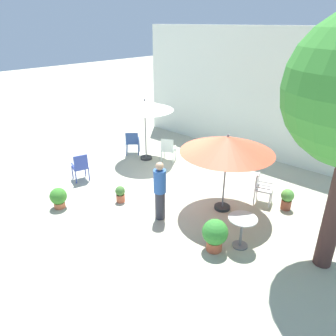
% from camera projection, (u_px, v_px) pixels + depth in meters
% --- Properties ---
extents(ground_plane, '(60.00, 60.00, 0.00)m').
position_uv_depth(ground_plane, '(173.00, 192.00, 9.78)').
color(ground_plane, '#B6B299').
extents(villa_facade, '(10.19, 0.30, 4.63)m').
position_uv_depth(villa_facade, '(254.00, 93.00, 11.83)').
color(villa_facade, white).
rests_on(villa_facade, ground).
extents(patio_umbrella_0, '(2.07, 2.07, 2.28)m').
position_uv_depth(patio_umbrella_0, '(145.00, 106.00, 11.27)').
color(patio_umbrella_0, '#2D2D2D').
rests_on(patio_umbrella_0, ground).
extents(patio_umbrella_1, '(2.44, 2.44, 2.19)m').
position_uv_depth(patio_umbrella_1, '(227.00, 145.00, 8.11)').
color(patio_umbrella_1, '#2D2D2D').
rests_on(patio_umbrella_1, ground).
extents(cafe_table_0, '(0.65, 0.65, 0.77)m').
position_uv_depth(cafe_table_0, '(242.00, 227.00, 7.21)').
color(cafe_table_0, silver).
rests_on(cafe_table_0, ground).
extents(patio_chair_0, '(0.57, 0.58, 0.92)m').
position_uv_depth(patio_chair_0, '(80.00, 166.00, 10.26)').
color(patio_chair_0, '#3347A2').
rests_on(patio_chair_0, ground).
extents(patio_chair_1, '(0.70, 0.70, 0.92)m').
position_uv_depth(patio_chair_1, '(132.00, 141.00, 12.31)').
color(patio_chair_1, '#305094').
rests_on(patio_chair_1, ground).
extents(patio_chair_2, '(0.57, 0.55, 0.85)m').
position_uv_depth(patio_chair_2, '(262.00, 187.00, 9.01)').
color(patio_chair_2, silver).
rests_on(patio_chair_2, ground).
extents(patio_chair_3, '(0.63, 0.63, 0.86)m').
position_uv_depth(patio_chair_3, '(216.00, 152.00, 11.39)').
color(patio_chair_3, silver).
rests_on(patio_chair_3, ground).
extents(patio_chair_4, '(0.62, 0.60, 0.91)m').
position_uv_depth(patio_chair_4, '(168.00, 148.00, 11.67)').
color(patio_chair_4, white).
rests_on(patio_chair_4, ground).
extents(potted_plant_0, '(0.59, 0.59, 0.78)m').
position_uv_depth(potted_plant_0, '(215.00, 234.00, 7.13)').
color(potted_plant_0, '#B55637').
rests_on(potted_plant_0, ground).
extents(potted_plant_1, '(0.28, 0.28, 0.49)m').
position_uv_depth(potted_plant_1, '(120.00, 194.00, 9.15)').
color(potted_plant_1, '#C96242').
rests_on(potted_plant_1, ground).
extents(potted_plant_2, '(0.46, 0.46, 0.59)m').
position_uv_depth(potted_plant_2, '(58.00, 197.00, 8.83)').
color(potted_plant_2, '#CF6B45').
rests_on(potted_plant_2, ground).
extents(potted_plant_3, '(0.35, 0.35, 0.60)m').
position_uv_depth(potted_plant_3, '(287.00, 198.00, 8.75)').
color(potted_plant_3, brown).
rests_on(potted_plant_3, ground).
extents(standing_person, '(0.45, 0.45, 1.61)m').
position_uv_depth(standing_person, '(160.00, 190.00, 8.15)').
color(standing_person, '#33333D').
rests_on(standing_person, ground).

